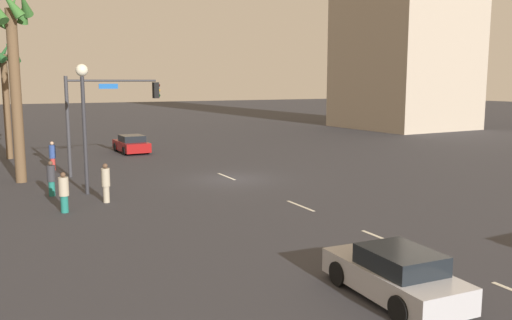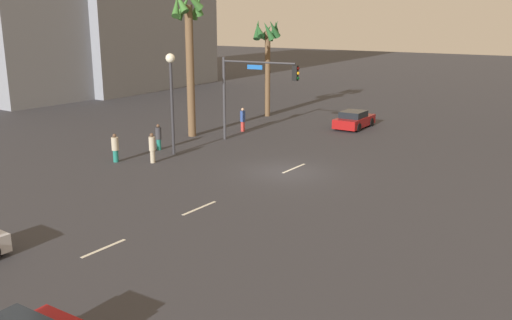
{
  "view_description": "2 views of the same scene",
  "coord_description": "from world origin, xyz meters",
  "px_view_note": "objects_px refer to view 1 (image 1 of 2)",
  "views": [
    {
      "loc": [
        -26.4,
        11.73,
        5.31
      ],
      "look_at": [
        -1.49,
        -0.68,
        1.21
      ],
      "focal_mm": 37.7,
      "sensor_mm": 36.0,
      "label": 1
    },
    {
      "loc": [
        -24.2,
        -14.96,
        8.03
      ],
      "look_at": [
        -2.39,
        0.3,
        1.13
      ],
      "focal_mm": 38.26,
      "sensor_mm": 36.0,
      "label": 2
    }
  ],
  "objects_px": {
    "pedestrian_2": "(64,192)",
    "pedestrian_3": "(51,178)",
    "palm_tree_1": "(4,69)",
    "streetlamp": "(83,104)",
    "car_1": "(131,144)",
    "traffic_signal": "(103,107)",
    "car_2": "(395,275)",
    "pedestrian_0": "(53,155)",
    "palm_tree_0": "(12,51)",
    "pedestrian_1": "(106,182)"
  },
  "relations": [
    {
      "from": "streetlamp",
      "to": "pedestrian_3",
      "type": "xyz_separation_m",
      "value": [
        0.28,
        1.55,
        -3.41
      ]
    },
    {
      "from": "streetlamp",
      "to": "pedestrian_3",
      "type": "height_order",
      "value": "streetlamp"
    },
    {
      "from": "car_2",
      "to": "pedestrian_3",
      "type": "height_order",
      "value": "pedestrian_3"
    },
    {
      "from": "traffic_signal",
      "to": "palm_tree_1",
      "type": "distance_m",
      "value": 10.5
    },
    {
      "from": "traffic_signal",
      "to": "palm_tree_1",
      "type": "xyz_separation_m",
      "value": [
        9.1,
        4.73,
        2.24
      ]
    },
    {
      "from": "traffic_signal",
      "to": "pedestrian_1",
      "type": "relative_size",
      "value": 3.2
    },
    {
      "from": "pedestrian_0",
      "to": "palm_tree_0",
      "type": "distance_m",
      "value": 7.12
    },
    {
      "from": "pedestrian_1",
      "to": "streetlamp",
      "type": "bearing_deg",
      "value": 11.49
    },
    {
      "from": "pedestrian_0",
      "to": "palm_tree_1",
      "type": "relative_size",
      "value": 0.21
    },
    {
      "from": "traffic_signal",
      "to": "palm_tree_1",
      "type": "bearing_deg",
      "value": 27.44
    },
    {
      "from": "car_2",
      "to": "palm_tree_1",
      "type": "relative_size",
      "value": 0.5
    },
    {
      "from": "traffic_signal",
      "to": "palm_tree_0",
      "type": "relative_size",
      "value": 0.57
    },
    {
      "from": "car_2",
      "to": "car_1",
      "type": "bearing_deg",
      "value": -1.45
    },
    {
      "from": "palm_tree_0",
      "to": "pedestrian_2",
      "type": "bearing_deg",
      "value": -171.22
    },
    {
      "from": "car_2",
      "to": "pedestrian_1",
      "type": "height_order",
      "value": "pedestrian_1"
    },
    {
      "from": "traffic_signal",
      "to": "palm_tree_0",
      "type": "xyz_separation_m",
      "value": [
        -0.71,
        4.57,
        3.0
      ]
    },
    {
      "from": "car_1",
      "to": "streetlamp",
      "type": "distance_m",
      "value": 15.42
    },
    {
      "from": "traffic_signal",
      "to": "pedestrian_2",
      "type": "height_order",
      "value": "traffic_signal"
    },
    {
      "from": "car_1",
      "to": "streetlamp",
      "type": "bearing_deg",
      "value": 158.57
    },
    {
      "from": "car_2",
      "to": "pedestrian_1",
      "type": "relative_size",
      "value": 2.31
    },
    {
      "from": "car_1",
      "to": "pedestrian_2",
      "type": "height_order",
      "value": "pedestrian_2"
    },
    {
      "from": "car_2",
      "to": "traffic_signal",
      "type": "relative_size",
      "value": 0.72
    },
    {
      "from": "pedestrian_2",
      "to": "pedestrian_3",
      "type": "height_order",
      "value": "pedestrian_2"
    },
    {
      "from": "car_1",
      "to": "car_2",
      "type": "xyz_separation_m",
      "value": [
        -30.07,
        0.76,
        -0.02
      ]
    },
    {
      "from": "car_1",
      "to": "palm_tree_1",
      "type": "bearing_deg",
      "value": 86.24
    },
    {
      "from": "traffic_signal",
      "to": "palm_tree_0",
      "type": "distance_m",
      "value": 5.51
    },
    {
      "from": "car_1",
      "to": "pedestrian_3",
      "type": "height_order",
      "value": "pedestrian_3"
    },
    {
      "from": "pedestrian_3",
      "to": "car_2",
      "type": "bearing_deg",
      "value": -159.11
    },
    {
      "from": "pedestrian_0",
      "to": "pedestrian_2",
      "type": "relative_size",
      "value": 1.04
    },
    {
      "from": "car_2",
      "to": "pedestrian_0",
      "type": "xyz_separation_m",
      "value": [
        24.18,
        5.4,
        0.3
      ]
    },
    {
      "from": "palm_tree_1",
      "to": "car_1",
      "type": "bearing_deg",
      "value": -93.76
    },
    {
      "from": "pedestrian_3",
      "to": "palm_tree_1",
      "type": "bearing_deg",
      "value": 5.14
    },
    {
      "from": "traffic_signal",
      "to": "pedestrian_0",
      "type": "bearing_deg",
      "value": 44.11
    },
    {
      "from": "pedestrian_2",
      "to": "palm_tree_0",
      "type": "xyz_separation_m",
      "value": [
        8.01,
        1.24,
        5.98
      ]
    },
    {
      "from": "pedestrian_0",
      "to": "pedestrian_3",
      "type": "distance_m",
      "value": 7.83
    },
    {
      "from": "traffic_signal",
      "to": "streetlamp",
      "type": "xyz_separation_m",
      "value": [
        -5.39,
        1.9,
        0.42
      ]
    },
    {
      "from": "car_2",
      "to": "pedestrian_0",
      "type": "relative_size",
      "value": 2.32
    },
    {
      "from": "pedestrian_2",
      "to": "pedestrian_3",
      "type": "distance_m",
      "value": 3.61
    },
    {
      "from": "car_2",
      "to": "streetlamp",
      "type": "distance_m",
      "value": 17.2
    },
    {
      "from": "pedestrian_2",
      "to": "pedestrian_1",
      "type": "bearing_deg",
      "value": -59.93
    },
    {
      "from": "streetlamp",
      "to": "car_1",
      "type": "bearing_deg",
      "value": -21.43
    },
    {
      "from": "car_2",
      "to": "pedestrian_2",
      "type": "relative_size",
      "value": 2.41
    },
    {
      "from": "palm_tree_0",
      "to": "pedestrian_3",
      "type": "bearing_deg",
      "value": -165.7
    },
    {
      "from": "car_1",
      "to": "pedestrian_2",
      "type": "bearing_deg",
      "value": 158.21
    },
    {
      "from": "traffic_signal",
      "to": "pedestrian_1",
      "type": "distance_m",
      "value": 8.3
    },
    {
      "from": "car_1",
      "to": "pedestrian_0",
      "type": "height_order",
      "value": "pedestrian_0"
    },
    {
      "from": "car_1",
      "to": "car_2",
      "type": "bearing_deg",
      "value": 178.55
    },
    {
      "from": "streetlamp",
      "to": "palm_tree_0",
      "type": "relative_size",
      "value": 0.62
    },
    {
      "from": "pedestrian_0",
      "to": "car_1",
      "type": "bearing_deg",
      "value": -46.27
    },
    {
      "from": "car_1",
      "to": "pedestrian_1",
      "type": "relative_size",
      "value": 2.4
    }
  ]
}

